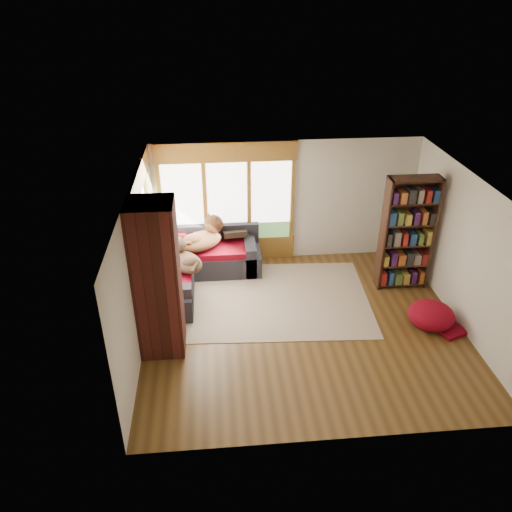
{
  "coord_description": "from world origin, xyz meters",
  "views": [
    {
      "loc": [
        -1.48,
        -6.98,
        5.4
      ],
      "look_at": [
        -0.75,
        0.88,
        0.95
      ],
      "focal_mm": 35.0,
      "sensor_mm": 36.0,
      "label": 1
    }
  ],
  "objects_px": {
    "bookshelf": "(407,234)",
    "dog_brindle": "(184,259)",
    "dog_tan": "(204,237)",
    "pouf": "(431,315)",
    "area_rug": "(279,298)",
    "sectional_sofa": "(193,267)",
    "brick_chimney": "(157,280)"
  },
  "relations": [
    {
      "from": "area_rug",
      "to": "sectional_sofa",
      "type": "bearing_deg",
      "value": 152.89
    },
    {
      "from": "pouf",
      "to": "dog_tan",
      "type": "xyz_separation_m",
      "value": [
        -3.93,
        2.19,
        0.58
      ]
    },
    {
      "from": "sectional_sofa",
      "to": "dog_tan",
      "type": "distance_m",
      "value": 0.64
    },
    {
      "from": "area_rug",
      "to": "dog_brindle",
      "type": "height_order",
      "value": "dog_brindle"
    },
    {
      "from": "bookshelf",
      "to": "dog_brindle",
      "type": "relative_size",
      "value": 2.35
    },
    {
      "from": "sectional_sofa",
      "to": "dog_brindle",
      "type": "height_order",
      "value": "dog_brindle"
    },
    {
      "from": "bookshelf",
      "to": "dog_brindle",
      "type": "height_order",
      "value": "bookshelf"
    },
    {
      "from": "area_rug",
      "to": "dog_brindle",
      "type": "distance_m",
      "value": 1.95
    },
    {
      "from": "sectional_sofa",
      "to": "pouf",
      "type": "height_order",
      "value": "sectional_sofa"
    },
    {
      "from": "sectional_sofa",
      "to": "pouf",
      "type": "xyz_separation_m",
      "value": [
        4.18,
        -1.9,
        -0.07
      ]
    },
    {
      "from": "sectional_sofa",
      "to": "dog_tan",
      "type": "bearing_deg",
      "value": 48.05
    },
    {
      "from": "sectional_sofa",
      "to": "pouf",
      "type": "distance_m",
      "value": 4.59
    },
    {
      "from": "pouf",
      "to": "dog_tan",
      "type": "distance_m",
      "value": 4.53
    },
    {
      "from": "pouf",
      "to": "dog_brindle",
      "type": "height_order",
      "value": "dog_brindle"
    },
    {
      "from": "sectional_sofa",
      "to": "bookshelf",
      "type": "distance_m",
      "value": 4.21
    },
    {
      "from": "brick_chimney",
      "to": "dog_brindle",
      "type": "distance_m",
      "value": 1.68
    },
    {
      "from": "pouf",
      "to": "dog_tan",
      "type": "bearing_deg",
      "value": 150.85
    },
    {
      "from": "sectional_sofa",
      "to": "bookshelf",
      "type": "bearing_deg",
      "value": -8.45
    },
    {
      "from": "brick_chimney",
      "to": "dog_tan",
      "type": "xyz_separation_m",
      "value": [
        0.7,
        2.34,
        -0.49
      ]
    },
    {
      "from": "brick_chimney",
      "to": "bookshelf",
      "type": "bearing_deg",
      "value": 18.25
    },
    {
      "from": "brick_chimney",
      "to": "sectional_sofa",
      "type": "relative_size",
      "value": 1.18
    },
    {
      "from": "sectional_sofa",
      "to": "bookshelf",
      "type": "height_order",
      "value": "bookshelf"
    },
    {
      "from": "area_rug",
      "to": "pouf",
      "type": "bearing_deg",
      "value": -22.7
    },
    {
      "from": "brick_chimney",
      "to": "sectional_sofa",
      "type": "bearing_deg",
      "value": 77.71
    },
    {
      "from": "brick_chimney",
      "to": "dog_tan",
      "type": "height_order",
      "value": "brick_chimney"
    },
    {
      "from": "brick_chimney",
      "to": "sectional_sofa",
      "type": "xyz_separation_m",
      "value": [
        0.45,
        2.05,
        -1.0
      ]
    },
    {
      "from": "bookshelf",
      "to": "dog_tan",
      "type": "relative_size",
      "value": 2.05
    },
    {
      "from": "sectional_sofa",
      "to": "dog_brindle",
      "type": "xyz_separation_m",
      "value": [
        -0.12,
        -0.49,
        0.47
      ]
    },
    {
      "from": "sectional_sofa",
      "to": "area_rug",
      "type": "xyz_separation_m",
      "value": [
        1.63,
        -0.84,
        -0.3
      ]
    },
    {
      "from": "bookshelf",
      "to": "pouf",
      "type": "xyz_separation_m",
      "value": [
        0.09,
        -1.35,
        -0.9
      ]
    },
    {
      "from": "area_rug",
      "to": "bookshelf",
      "type": "bearing_deg",
      "value": 6.61
    },
    {
      "from": "sectional_sofa",
      "to": "dog_tan",
      "type": "relative_size",
      "value": 2.0
    }
  ]
}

